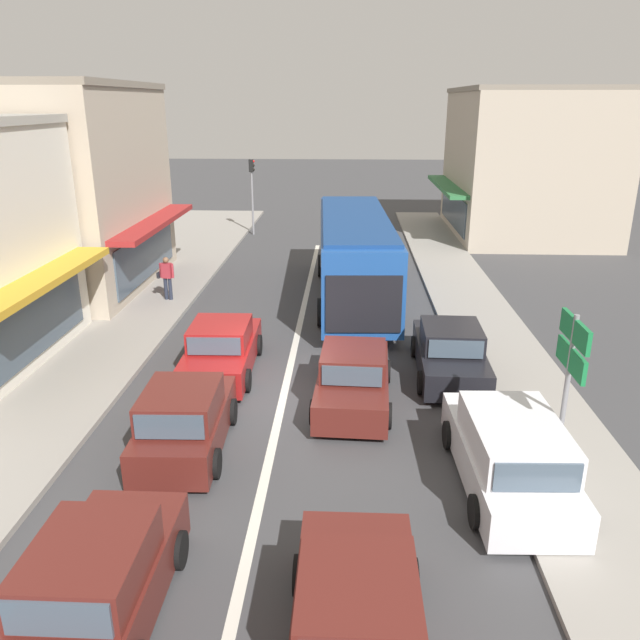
{
  "coord_description": "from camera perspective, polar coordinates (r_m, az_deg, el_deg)",
  "views": [
    {
      "loc": [
        1.61,
        -14.37,
        7.2
      ],
      "look_at": [
        0.83,
        2.7,
        1.2
      ],
      "focal_mm": 35.0,
      "sensor_mm": 36.0,
      "label": 1
    }
  ],
  "objects": [
    {
      "name": "building_right_far",
      "position": [
        37.33,
        18.47,
        13.43
      ],
      "size": [
        8.89,
        10.11,
        7.94
      ],
      "color": "#B2A38E",
      "rests_on": "ground"
    },
    {
      "name": "lane_centre_line",
      "position": [
        19.79,
        -2.22,
        -1.98
      ],
      "size": [
        0.2,
        28.0,
        0.01
      ],
      "primitive_type": "cube",
      "color": "silver",
      "rests_on": "ground"
    },
    {
      "name": "city_bus",
      "position": [
        23.51,
        3.17,
        6.25
      ],
      "size": [
        3.08,
        10.96,
        3.23
      ],
      "color": "#1E4C99",
      "rests_on": "ground"
    },
    {
      "name": "sedan_behind_bus_near",
      "position": [
        17.59,
        -8.98,
        -2.72
      ],
      "size": [
        1.96,
        4.23,
        1.47
      ],
      "color": "maroon",
      "rests_on": "ground"
    },
    {
      "name": "parked_wagon_kerb_front",
      "position": [
        12.9,
        16.91,
        -11.61
      ],
      "size": [
        2.05,
        4.55,
        1.58
      ],
      "color": "silver",
      "rests_on": "ground"
    },
    {
      "name": "hatchback_behind_bus_mid",
      "position": [
        13.89,
        -12.27,
        -9.0
      ],
      "size": [
        1.9,
        3.75,
        1.54
      ],
      "color": "#561E19",
      "rests_on": "ground"
    },
    {
      "name": "sedan_queue_far_back",
      "position": [
        9.18,
        3.41,
        -26.1
      ],
      "size": [
        1.91,
        4.21,
        1.47
      ],
      "color": "#561E19",
      "rests_on": "ground"
    },
    {
      "name": "ground_plane",
      "position": [
        16.15,
        -3.4,
        -7.16
      ],
      "size": [
        140.0,
        140.0,
        0.0
      ],
      "primitive_type": "plane",
      "color": "#3F3F42"
    },
    {
      "name": "sidewalk_left",
      "position": [
        23.16,
        -18.81,
        0.36
      ],
      "size": [
        5.2,
        44.0,
        0.14
      ],
      "primitive_type": "cube",
      "color": "gray",
      "rests_on": "ground"
    },
    {
      "name": "traffic_light_downstreet",
      "position": [
        35.77,
        -6.24,
        12.27
      ],
      "size": [
        0.33,
        0.24,
        4.2
      ],
      "color": "gray",
      "rests_on": "ground"
    },
    {
      "name": "pedestrian_with_handbag_near",
      "position": [
        23.98,
        -13.85,
        3.97
      ],
      "size": [
        0.66,
        0.3,
        1.63
      ],
      "color": "#232838",
      "rests_on": "sidewalk_left"
    },
    {
      "name": "sedan_queue_gap_filler",
      "position": [
        15.67,
        3.06,
        -5.33
      ],
      "size": [
        2.05,
        4.28,
        1.47
      ],
      "color": "#561E19",
      "rests_on": "ground"
    },
    {
      "name": "parked_sedan_kerb_second",
      "position": [
        17.55,
        11.79,
        -2.95
      ],
      "size": [
        1.98,
        4.25,
        1.47
      ],
      "color": "black",
      "rests_on": "ground"
    },
    {
      "name": "kerb_right",
      "position": [
        22.07,
        14.48,
        -0.16
      ],
      "size": [
        2.8,
        44.0,
        0.12
      ],
      "primitive_type": "cube",
      "color": "gray",
      "rests_on": "ground"
    },
    {
      "name": "directional_road_sign",
      "position": [
        12.33,
        21.95,
        -3.53
      ],
      "size": [
        0.1,
        1.4,
        3.6
      ],
      "color": "gray",
      "rests_on": "ground"
    },
    {
      "name": "shopfront_mid_block",
      "position": [
        26.99,
        -23.75,
        10.85
      ],
      "size": [
        8.52,
        8.7,
        7.92
      ],
      "color": "#B2A38E",
      "rests_on": "ground"
    },
    {
      "name": "hatchback_adjacent_lane_trail",
      "position": [
        10.17,
        -19.6,
        -21.65
      ],
      "size": [
        1.83,
        3.7,
        1.54
      ],
      "color": "#561E19",
      "rests_on": "ground"
    }
  ]
}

